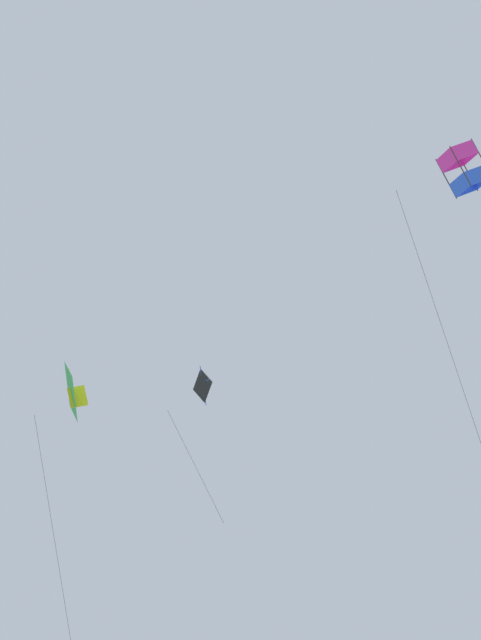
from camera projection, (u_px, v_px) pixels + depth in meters
name	position (u px, v px, depth m)	size (l,w,h in m)	color
kite_diamond_low_drifter	(202.00, 388.00, 41.37)	(2.07, 2.00, 5.42)	black
kite_box_near_right	(464.00, 170.00, 36.64)	(3.43, 3.02, 9.37)	#DB2D93
kite_delta_near_left	(73.00, 393.00, 39.22)	(2.70, 2.06, 9.52)	green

